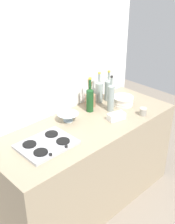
# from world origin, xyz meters

# --- Properties ---
(ground_plane) EXTENTS (6.00, 6.00, 0.00)m
(ground_plane) POSITION_xyz_m (0.00, 0.00, 0.00)
(ground_plane) COLOR gray
(ground_plane) RESTS_ON ground
(counter_block) EXTENTS (1.80, 0.70, 0.90)m
(counter_block) POSITION_xyz_m (0.00, 0.00, 0.45)
(counter_block) COLOR tan
(counter_block) RESTS_ON ground
(backsplash_panel) EXTENTS (1.90, 0.06, 2.51)m
(backsplash_panel) POSITION_xyz_m (0.00, 0.38, 1.26)
(backsplash_panel) COLOR white
(backsplash_panel) RESTS_ON ground
(stovetop_hob) EXTENTS (0.43, 0.33, 0.04)m
(stovetop_hob) POSITION_xyz_m (-0.47, -0.02, 0.91)
(stovetop_hob) COLOR #B2B2B7
(stovetop_hob) RESTS_ON counter_block
(plate_stack) EXTENTS (0.22, 0.22, 0.09)m
(plate_stack) POSITION_xyz_m (0.53, 0.04, 0.94)
(plate_stack) COLOR silver
(plate_stack) RESTS_ON counter_block
(wine_bottle_leftmost) EXTENTS (0.07, 0.07, 0.35)m
(wine_bottle_leftmost) POSITION_xyz_m (0.19, 0.17, 1.03)
(wine_bottle_leftmost) COLOR #19471E
(wine_bottle_leftmost) RESTS_ON counter_block
(wine_bottle_mid_left) EXTENTS (0.08, 0.08, 0.32)m
(wine_bottle_mid_left) POSITION_xyz_m (0.41, 0.25, 1.02)
(wine_bottle_mid_left) COLOR gray
(wine_bottle_mid_left) RESTS_ON counter_block
(wine_bottle_mid_right) EXTENTS (0.07, 0.07, 0.36)m
(wine_bottle_mid_right) POSITION_xyz_m (0.35, 0.04, 1.05)
(wine_bottle_mid_right) COLOR gray
(wine_bottle_mid_right) RESTS_ON counter_block
(wine_bottle_rightmost) EXTENTS (0.08, 0.08, 0.32)m
(wine_bottle_rightmost) POSITION_xyz_m (0.51, 0.22, 1.02)
(wine_bottle_rightmost) COLOR gray
(wine_bottle_rightmost) RESTS_ON counter_block
(mixing_bowl) EXTENTS (0.19, 0.19, 0.08)m
(mixing_bowl) POSITION_xyz_m (-0.09, 0.16, 0.94)
(mixing_bowl) COLOR silver
(mixing_bowl) RESTS_ON counter_block
(butter_dish) EXTENTS (0.18, 0.12, 0.06)m
(butter_dish) POSITION_xyz_m (0.25, -0.12, 0.93)
(butter_dish) COLOR white
(butter_dish) RESTS_ON counter_block
(utensil_crock) EXTENTS (0.10, 0.10, 0.29)m
(utensil_crock) POSITION_xyz_m (0.28, 0.24, 0.97)
(utensil_crock) COLOR #996B4C
(utensil_crock) RESTS_ON counter_block
(condiment_jar_front) EXTENTS (0.07, 0.07, 0.07)m
(condiment_jar_front) POSITION_xyz_m (0.49, -0.25, 0.94)
(condiment_jar_front) COLOR #9E998C
(condiment_jar_front) RESTS_ON counter_block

